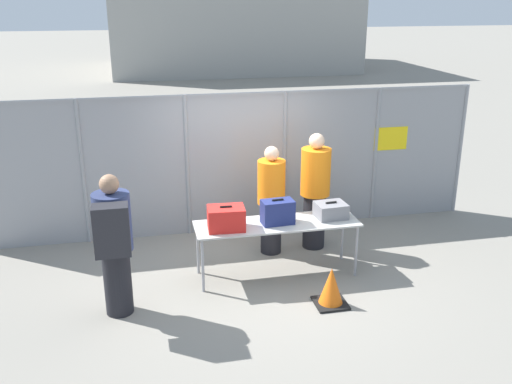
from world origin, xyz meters
name	(u,v)px	position (x,y,z in m)	size (l,w,h in m)	color
ground_plane	(258,272)	(0.00, 0.00, 0.00)	(120.00, 120.00, 0.00)	gray
fence_section	(238,160)	(0.02, 1.63, 1.21)	(8.15, 0.07, 2.32)	gray
inspection_table	(277,227)	(0.24, -0.12, 0.73)	(2.28, 0.67, 0.79)	#B2B2AD
suitcase_red	(226,218)	(-0.48, -0.18, 0.94)	(0.51, 0.39, 0.33)	red
suitcase_navy	(278,212)	(0.24, -0.13, 0.96)	(0.45, 0.28, 0.36)	navy
suitcase_grey	(331,210)	(1.03, -0.08, 0.89)	(0.44, 0.38, 0.23)	slate
traveler_hooded	(114,241)	(-1.93, -0.75, 0.99)	(0.45, 0.69, 1.81)	black
security_worker_near	(271,199)	(0.34, 0.63, 0.87)	(0.42, 0.42, 1.68)	black
security_worker_far	(315,190)	(1.04, 0.69, 0.94)	(0.45, 0.45, 1.83)	black
utility_trailer	(317,175)	(1.88, 3.12, 0.39)	(3.94, 2.08, 0.65)	#4C6B47
distant_hangar	(227,13)	(3.65, 24.00, 2.85)	(12.10, 8.98, 5.69)	#999993
traffic_cone	(331,288)	(0.71, -1.08, 0.24)	(0.41, 0.41, 0.51)	black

